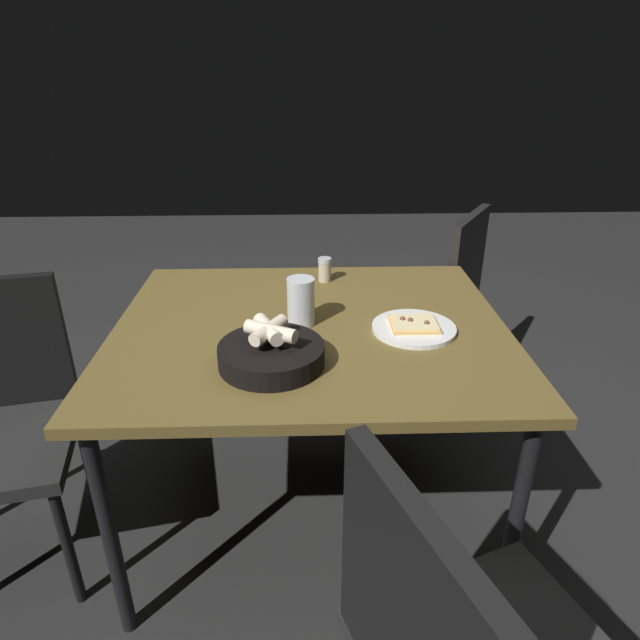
{
  "coord_description": "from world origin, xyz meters",
  "views": [
    {
      "loc": [
        0.02,
        1.45,
        1.42
      ],
      "look_at": [
        -0.03,
        0.07,
        0.76
      ],
      "focal_mm": 30.75,
      "sensor_mm": 36.0,
      "label": 1
    }
  ],
  "objects": [
    {
      "name": "dining_table",
      "position": [
        0.0,
        0.0,
        0.66
      ],
      "size": [
        1.14,
        0.97,
        0.71
      ],
      "color": "brown",
      "rests_on": "ground"
    },
    {
      "name": "beer_glass",
      "position": [
        0.03,
        -0.01,
        0.77
      ],
      "size": [
        0.08,
        0.08,
        0.14
      ],
      "color": "silver",
      "rests_on": "dining_table"
    },
    {
      "name": "pepper_shaker",
      "position": [
        -0.06,
        -0.35,
        0.75
      ],
      "size": [
        0.05,
        0.05,
        0.08
      ],
      "color": "#BFB299",
      "rests_on": "dining_table"
    },
    {
      "name": "pizza_plate",
      "position": [
        -0.3,
        0.05,
        0.72
      ],
      "size": [
        0.24,
        0.24,
        0.04
      ],
      "color": "white",
      "rests_on": "dining_table"
    },
    {
      "name": "chair_near",
      "position": [
        -0.56,
        -0.74,
        0.5
      ],
      "size": [
        0.61,
        0.61,
        0.86
      ],
      "color": "#282828",
      "rests_on": "ground"
    },
    {
      "name": "ground",
      "position": [
        0.0,
        0.0,
        0.0
      ],
      "size": [
        8.0,
        8.0,
        0.0
      ],
      "primitive_type": "plane",
      "color": "#252525"
    },
    {
      "name": "bread_basket",
      "position": [
        0.1,
        0.23,
        0.75
      ],
      "size": [
        0.27,
        0.27,
        0.11
      ],
      "color": "black",
      "rests_on": "dining_table"
    }
  ]
}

